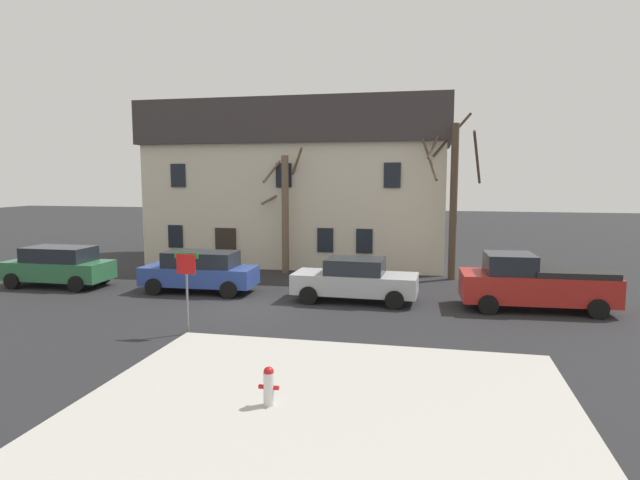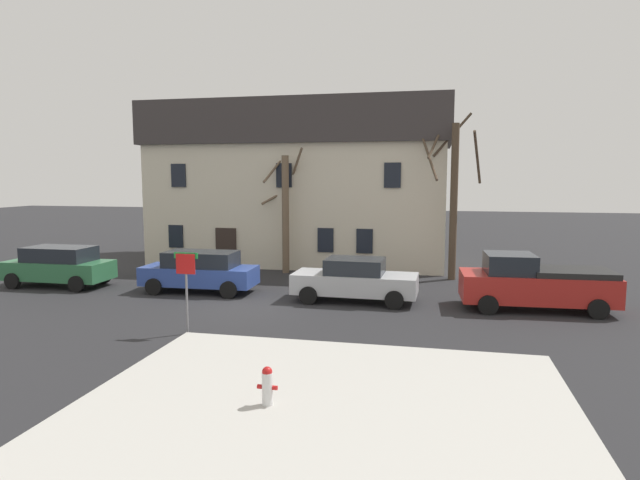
{
  "view_description": "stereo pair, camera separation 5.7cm",
  "coord_description": "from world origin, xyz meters",
  "px_view_note": "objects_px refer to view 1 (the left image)",
  "views": [
    {
      "loc": [
        6.73,
        -18.08,
        4.69
      ],
      "look_at": [
        2.18,
        3.16,
        2.16
      ],
      "focal_mm": 30.15,
      "sensor_mm": 36.0,
      "label": 1
    },
    {
      "loc": [
        6.78,
        -18.07,
        4.69
      ],
      "look_at": [
        2.18,
        3.16,
        2.16
      ],
      "focal_mm": 30.15,
      "sensor_mm": 36.0,
      "label": 2
    }
  ],
  "objects_px": {
    "tree_bare_mid": "(453,194)",
    "bicycle_leaning": "(172,267)",
    "building_main": "(302,182)",
    "tree_bare_near": "(285,210)",
    "car_green_wagon": "(58,266)",
    "street_sign_pole": "(187,277)",
    "car_silver_sedan": "(355,280)",
    "fire_hydrant": "(269,385)",
    "car_blue_wagon": "(200,271)",
    "pickup_truck_red": "(535,283)"
  },
  "relations": [
    {
      "from": "building_main",
      "to": "tree_bare_near",
      "type": "xyz_separation_m",
      "value": [
        0.18,
        -4.13,
        -1.33
      ]
    },
    {
      "from": "car_silver_sedan",
      "to": "bicycle_leaning",
      "type": "distance_m",
      "value": 10.36
    },
    {
      "from": "fire_hydrant",
      "to": "street_sign_pole",
      "type": "distance_m",
      "value": 6.22
    },
    {
      "from": "car_blue_wagon",
      "to": "bicycle_leaning",
      "type": "relative_size",
      "value": 2.79
    },
    {
      "from": "tree_bare_mid",
      "to": "bicycle_leaning",
      "type": "bearing_deg",
      "value": -173.72
    },
    {
      "from": "tree_bare_mid",
      "to": "car_blue_wagon",
      "type": "height_order",
      "value": "tree_bare_mid"
    },
    {
      "from": "tree_bare_mid",
      "to": "street_sign_pole",
      "type": "height_order",
      "value": "tree_bare_mid"
    },
    {
      "from": "tree_bare_near",
      "to": "car_green_wagon",
      "type": "bearing_deg",
      "value": -148.16
    },
    {
      "from": "building_main",
      "to": "car_silver_sedan",
      "type": "bearing_deg",
      "value": -65.08
    },
    {
      "from": "car_blue_wagon",
      "to": "street_sign_pole",
      "type": "distance_m",
      "value": 6.09
    },
    {
      "from": "fire_hydrant",
      "to": "car_blue_wagon",
      "type": "bearing_deg",
      "value": 121.11
    },
    {
      "from": "tree_bare_near",
      "to": "building_main",
      "type": "bearing_deg",
      "value": 92.54
    },
    {
      "from": "tree_bare_near",
      "to": "car_blue_wagon",
      "type": "height_order",
      "value": "tree_bare_near"
    },
    {
      "from": "car_blue_wagon",
      "to": "car_silver_sedan",
      "type": "xyz_separation_m",
      "value": [
        6.46,
        -0.29,
        -0.05
      ]
    },
    {
      "from": "tree_bare_near",
      "to": "pickup_truck_red",
      "type": "height_order",
      "value": "tree_bare_near"
    },
    {
      "from": "car_green_wagon",
      "to": "car_blue_wagon",
      "type": "bearing_deg",
      "value": 1.38
    },
    {
      "from": "pickup_truck_red",
      "to": "bicycle_leaning",
      "type": "xyz_separation_m",
      "value": [
        -16.02,
        3.82,
        -0.6
      ]
    },
    {
      "from": "building_main",
      "to": "street_sign_pole",
      "type": "xyz_separation_m",
      "value": [
        0.2,
        -14.97,
        -2.67
      ]
    },
    {
      "from": "street_sign_pole",
      "to": "pickup_truck_red",
      "type": "bearing_deg",
      "value": 26.83
    },
    {
      "from": "bicycle_leaning",
      "to": "car_blue_wagon",
      "type": "bearing_deg",
      "value": -49.22
    },
    {
      "from": "car_green_wagon",
      "to": "fire_hydrant",
      "type": "bearing_deg",
      "value": -38.5
    },
    {
      "from": "car_blue_wagon",
      "to": "tree_bare_near",
      "type": "bearing_deg",
      "value": 67.49
    },
    {
      "from": "car_green_wagon",
      "to": "fire_hydrant",
      "type": "relative_size",
      "value": 5.65
    },
    {
      "from": "car_green_wagon",
      "to": "street_sign_pole",
      "type": "height_order",
      "value": "street_sign_pole"
    },
    {
      "from": "car_silver_sedan",
      "to": "pickup_truck_red",
      "type": "relative_size",
      "value": 0.89
    },
    {
      "from": "tree_bare_mid",
      "to": "bicycle_leaning",
      "type": "relative_size",
      "value": 4.58
    },
    {
      "from": "building_main",
      "to": "car_green_wagon",
      "type": "bearing_deg",
      "value": -131.69
    },
    {
      "from": "tree_bare_mid",
      "to": "fire_hydrant",
      "type": "xyz_separation_m",
      "value": [
        -3.96,
        -15.31,
        -3.42
      ]
    },
    {
      "from": "car_green_wagon",
      "to": "bicycle_leaning",
      "type": "xyz_separation_m",
      "value": [
        3.37,
        3.78,
        -0.53
      ]
    },
    {
      "from": "pickup_truck_red",
      "to": "fire_hydrant",
      "type": "xyz_separation_m",
      "value": [
        -6.72,
        -10.03,
        -0.43
      ]
    },
    {
      "from": "car_blue_wagon",
      "to": "street_sign_pole",
      "type": "relative_size",
      "value": 1.89
    },
    {
      "from": "building_main",
      "to": "car_silver_sedan",
      "type": "height_order",
      "value": "building_main"
    },
    {
      "from": "building_main",
      "to": "bicycle_leaning",
      "type": "bearing_deg",
      "value": -131.67
    },
    {
      "from": "tree_bare_near",
      "to": "tree_bare_mid",
      "type": "relative_size",
      "value": 0.8
    },
    {
      "from": "bicycle_leaning",
      "to": "car_green_wagon",
      "type": "bearing_deg",
      "value": -131.71
    },
    {
      "from": "building_main",
      "to": "tree_bare_mid",
      "type": "height_order",
      "value": "building_main"
    },
    {
      "from": "tree_bare_mid",
      "to": "pickup_truck_red",
      "type": "relative_size",
      "value": 1.46
    },
    {
      "from": "tree_bare_mid",
      "to": "bicycle_leaning",
      "type": "height_order",
      "value": "tree_bare_mid"
    },
    {
      "from": "car_green_wagon",
      "to": "bicycle_leaning",
      "type": "bearing_deg",
      "value": 48.29
    },
    {
      "from": "tree_bare_mid",
      "to": "street_sign_pole",
      "type": "bearing_deg",
      "value": -126.65
    },
    {
      "from": "building_main",
      "to": "tree_bare_mid",
      "type": "xyz_separation_m",
      "value": [
        8.16,
        -4.27,
        -0.46
      ]
    },
    {
      "from": "building_main",
      "to": "car_green_wagon",
      "type": "xyz_separation_m",
      "value": [
        -8.47,
        -9.51,
        -3.52
      ]
    },
    {
      "from": "car_green_wagon",
      "to": "street_sign_pole",
      "type": "bearing_deg",
      "value": -32.23
    },
    {
      "from": "tree_bare_near",
      "to": "car_silver_sedan",
      "type": "bearing_deg",
      "value": -52.05
    },
    {
      "from": "car_green_wagon",
      "to": "fire_hydrant",
      "type": "distance_m",
      "value": 16.19
    },
    {
      "from": "car_silver_sedan",
      "to": "bicycle_leaning",
      "type": "xyz_separation_m",
      "value": [
        -9.58,
        3.92,
        -0.46
      ]
    },
    {
      "from": "car_silver_sedan",
      "to": "fire_hydrant",
      "type": "distance_m",
      "value": 9.94
    },
    {
      "from": "building_main",
      "to": "bicycle_leaning",
      "type": "distance_m",
      "value": 8.68
    },
    {
      "from": "tree_bare_mid",
      "to": "fire_hydrant",
      "type": "relative_size",
      "value": 9.62
    },
    {
      "from": "street_sign_pole",
      "to": "tree_bare_mid",
      "type": "bearing_deg",
      "value": 53.35
    }
  ]
}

